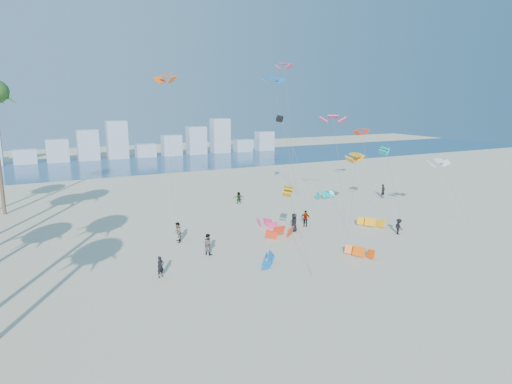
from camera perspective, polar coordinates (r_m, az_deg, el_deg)
name	(u,v)px	position (r m, az deg, el deg)	size (l,w,h in m)	color
ground	(328,313)	(29.33, 9.14, -15.05)	(220.00, 220.00, 0.00)	beige
ocean	(120,165)	(95.26, -17.00, 3.38)	(220.00, 220.00, 0.00)	navy
kitesurfer_near	(161,267)	(34.68, -12.12, -9.34)	(0.60, 0.39, 1.64)	black
kitesurfer_mid	(208,244)	(38.81, -6.18, -6.64)	(0.91, 0.71, 1.87)	gray
kitesurfers_far	(288,216)	(48.08, 4.08, -3.03)	(31.41, 20.11, 1.93)	black
grounded_kites	(313,226)	(46.04, 7.29, -4.31)	(21.74, 22.09, 0.99)	blue
flying_kites	(304,113)	(54.31, 6.10, 10.03)	(30.89, 31.38, 18.49)	#FFA20D
distant_skyline	(105,145)	(104.54, -18.70, 5.68)	(85.00, 3.00, 8.40)	#9EADBF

